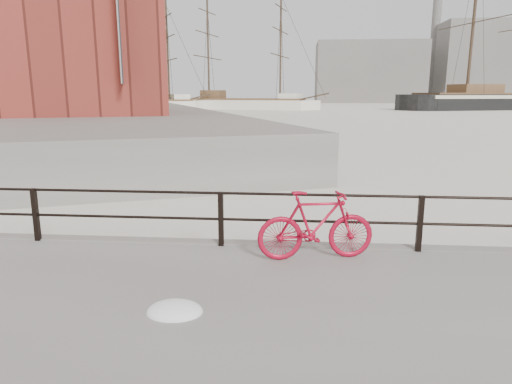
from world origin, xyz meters
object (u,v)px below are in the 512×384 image
(bicycle, at_px, (316,225))
(workboat_near, at_px, (80,125))
(workboat_far, at_px, (20,121))
(schooner_left, at_px, (136,110))
(schooner_mid, at_px, (244,109))

(bicycle, height_order, workboat_near, workboat_near)
(workboat_far, bearing_deg, schooner_left, 60.60)
(bicycle, relative_size, workboat_near, 0.16)
(workboat_near, xyz_separation_m, workboat_far, (-9.54, 5.63, 0.00))
(schooner_left, distance_m, workboat_far, 31.57)
(schooner_left, xyz_separation_m, workboat_near, (7.58, -37.13, 0.00))
(schooner_left, bearing_deg, schooner_mid, -6.37)
(bicycle, height_order, schooner_mid, schooner_mid)
(workboat_near, relative_size, workboat_far, 1.03)
(schooner_left, bearing_deg, workboat_far, -123.04)
(schooner_mid, bearing_deg, bicycle, -70.19)
(workboat_far, bearing_deg, workboat_near, -56.36)
(bicycle, bearing_deg, workboat_near, 109.54)
(schooner_mid, height_order, workboat_far, schooner_mid)
(bicycle, bearing_deg, schooner_mid, 85.98)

